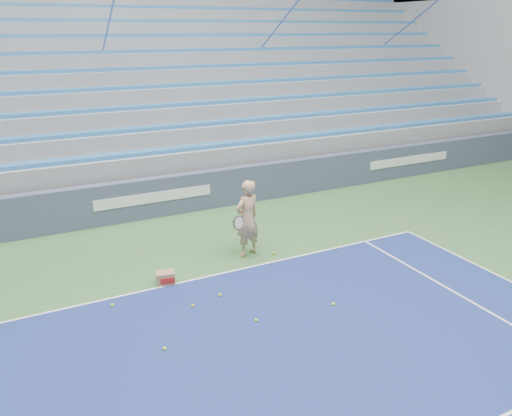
# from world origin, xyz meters

# --- Properties ---
(sponsor_barrier) EXTENTS (30.00, 0.32, 1.10)m
(sponsor_barrier) POSITION_xyz_m (0.00, 15.88, 0.55)
(sponsor_barrier) COLOR #404961
(sponsor_barrier) RESTS_ON ground
(bleachers) EXTENTS (31.00, 9.15, 7.30)m
(bleachers) POSITION_xyz_m (0.00, 21.60, 2.36)
(bleachers) COLOR gray
(bleachers) RESTS_ON ground
(tennis_player) EXTENTS (0.98, 0.92, 1.78)m
(tennis_player) POSITION_xyz_m (1.23, 12.51, 0.89)
(tennis_player) COLOR tan
(tennis_player) RESTS_ON ground
(ball_box) EXTENTS (0.40, 0.34, 0.27)m
(ball_box) POSITION_xyz_m (-0.85, 11.99, 0.13)
(ball_box) COLOR #9F724D
(ball_box) RESTS_ON ground
(tennis_ball_0) EXTENTS (0.07, 0.07, 0.07)m
(tennis_ball_0) POSITION_xyz_m (0.16, 9.92, 0.03)
(tennis_ball_0) COLOR #BEE62F
(tennis_ball_0) RESTS_ON ground
(tennis_ball_1) EXTENTS (0.07, 0.07, 0.07)m
(tennis_ball_1) POSITION_xyz_m (1.77, 12.25, 0.03)
(tennis_ball_1) COLOR #BEE62F
(tennis_ball_1) RESTS_ON ground
(tennis_ball_2) EXTENTS (0.07, 0.07, 0.07)m
(tennis_ball_2) POSITION_xyz_m (-0.07, 11.03, 0.03)
(tennis_ball_2) COLOR #BEE62F
(tennis_ball_2) RESTS_ON ground
(tennis_ball_3) EXTENTS (0.07, 0.07, 0.07)m
(tennis_ball_3) POSITION_xyz_m (-0.67, 10.89, 0.03)
(tennis_ball_3) COLOR #BEE62F
(tennis_ball_3) RESTS_ON ground
(tennis_ball_4) EXTENTS (0.07, 0.07, 0.07)m
(tennis_ball_4) POSITION_xyz_m (-1.52, 9.84, 0.03)
(tennis_ball_4) COLOR #BEE62F
(tennis_ball_4) RESTS_ON ground
(tennis_ball_5) EXTENTS (0.07, 0.07, 0.07)m
(tennis_ball_5) POSITION_xyz_m (1.70, 9.76, 0.03)
(tennis_ball_5) COLOR #BEE62F
(tennis_ball_5) RESTS_ON ground
(tennis_ball_6) EXTENTS (0.07, 0.07, 0.07)m
(tennis_ball_6) POSITION_xyz_m (-2.01, 11.57, 0.03)
(tennis_ball_6) COLOR #BEE62F
(tennis_ball_6) RESTS_ON ground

